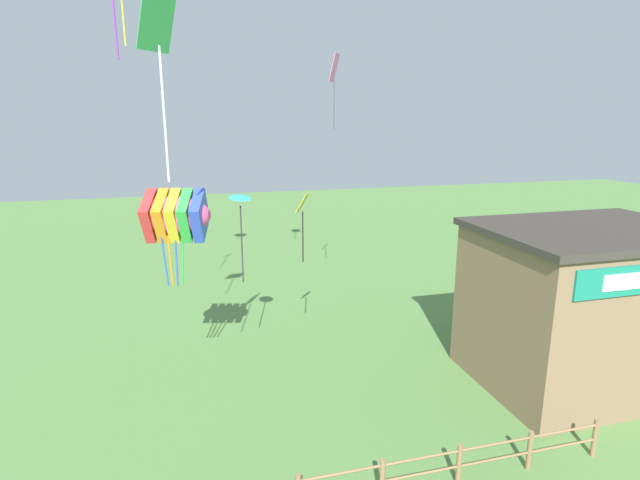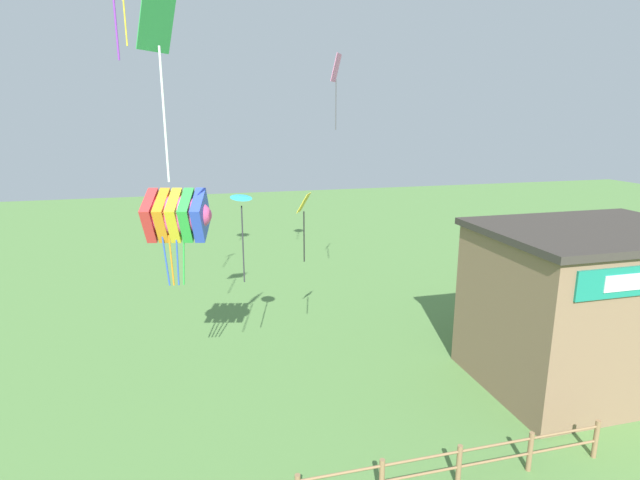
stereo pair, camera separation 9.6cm
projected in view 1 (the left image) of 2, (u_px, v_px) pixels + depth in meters
name	position (u px, v px, depth m)	size (l,w,h in m)	color
seaside_building	(585.00, 305.00, 17.71)	(7.61, 5.63, 5.73)	#84664C
kite_rainbow_parafoil	(176.00, 216.00, 15.60)	(2.53, 2.11, 3.10)	#E54C8C
kite_green_diamond	(159.00, 40.00, 10.45)	(0.90, 0.98, 4.06)	green
kite_pink_diamond	(334.00, 76.00, 21.17)	(0.67, 0.88, 3.14)	pink
kite_yellow_diamond	(303.00, 215.00, 18.26)	(0.64, 0.70, 2.58)	yellow
kite_cyan_delta	(240.00, 206.00, 17.04)	(0.99, 0.98, 3.15)	#2DB2C6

